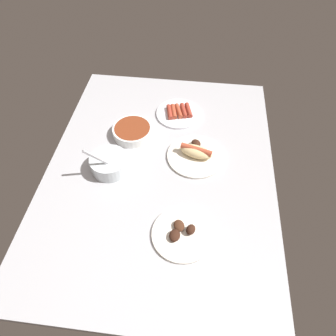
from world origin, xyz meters
TOP-DOWN VIEW (x-y plane):
  - ground_plane at (0.00, 0.00)cm, footprint 120.00×90.00cm
  - plate_hotdog_assembled at (-8.11, 13.62)cm, footprint 23.45×23.45cm
  - bowl_coleslaw at (2.31, -19.74)cm, footprint 14.89×14.89cm
  - plate_grilled_meat at (27.68, 11.24)cm, footprint 20.85×20.85cm
  - plate_sausages at (-33.23, 4.12)cm, footprint 20.70×20.70cm
  - bowl_chili at (-17.56, -14.50)cm, footprint 17.13×17.13cm

SIDE VIEW (x-z plane):
  - ground_plane at x=0.00cm, z-range -3.00..0.00cm
  - plate_grilled_meat at x=27.68cm, z-range -1.22..2.92cm
  - plate_sausages at x=-33.23cm, z-range -0.57..2.54cm
  - plate_hotdog_assembled at x=-8.11cm, z-range -1.00..4.61cm
  - bowl_chili at x=-17.56cm, z-range 0.22..4.33cm
  - bowl_coleslaw at x=2.31cm, z-range -4.42..11.21cm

